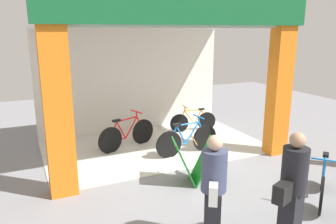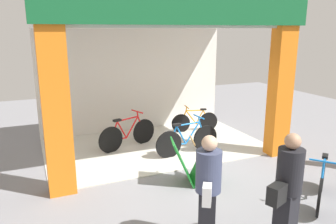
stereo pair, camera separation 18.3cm
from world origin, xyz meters
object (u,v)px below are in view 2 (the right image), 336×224
(bicycle_inside_0, at_px, (187,140))
(bicycle_inside_2, at_px, (195,121))
(bicycle_parked_0, at_px, (322,183))
(pedestrian_0, at_px, (287,190))
(pedestrian_1, at_px, (208,188))
(sandwich_board_sign, at_px, (192,161))
(bicycle_inside_1, at_px, (128,134))

(bicycle_inside_0, xyz_separation_m, bicycle_inside_2, (1.08, 1.64, -0.06))
(bicycle_inside_2, relative_size, bicycle_parked_0, 1.09)
(bicycle_inside_2, xyz_separation_m, pedestrian_0, (-1.44, -5.46, 0.58))
(bicycle_inside_2, height_order, pedestrian_0, pedestrian_0)
(pedestrian_1, bearing_deg, bicycle_inside_0, 68.15)
(sandwich_board_sign, relative_size, pedestrian_1, 0.60)
(sandwich_board_sign, height_order, pedestrian_0, pedestrian_0)
(sandwich_board_sign, bearing_deg, bicycle_inside_1, 104.10)
(bicycle_inside_1, height_order, bicycle_parked_0, bicycle_inside_1)
(sandwich_board_sign, bearing_deg, bicycle_parked_0, -42.63)
(bicycle_inside_2, distance_m, sandwich_board_sign, 3.53)
(bicycle_inside_1, xyz_separation_m, sandwich_board_sign, (0.62, -2.49, 0.08))
(bicycle_inside_2, bearing_deg, bicycle_inside_1, -165.51)
(bicycle_inside_0, distance_m, pedestrian_1, 3.57)
(bicycle_inside_0, height_order, bicycle_inside_2, bicycle_inside_0)
(bicycle_parked_0, relative_size, pedestrian_1, 0.80)
(bicycle_inside_1, relative_size, pedestrian_1, 1.01)
(pedestrian_0, bearing_deg, sandwich_board_sign, 96.30)
(bicycle_inside_2, relative_size, sandwich_board_sign, 1.48)
(bicycle_inside_0, distance_m, pedestrian_0, 3.87)
(bicycle_inside_1, height_order, bicycle_inside_2, bicycle_inside_1)
(bicycle_parked_0, xyz_separation_m, pedestrian_1, (-2.49, -0.19, 0.50))
(bicycle_inside_0, relative_size, bicycle_parked_0, 1.31)
(pedestrian_0, bearing_deg, bicycle_inside_2, 75.26)
(bicycle_inside_1, xyz_separation_m, bicycle_parked_0, (2.41, -4.13, -0.02))
(bicycle_inside_0, height_order, sandwich_board_sign, bicycle_inside_0)
(bicycle_inside_0, bearing_deg, sandwich_board_sign, -113.07)
(bicycle_inside_0, xyz_separation_m, pedestrian_1, (-1.32, -3.28, 0.48))
(bicycle_inside_1, distance_m, pedestrian_0, 4.97)
(pedestrian_0, bearing_deg, pedestrian_1, 150.95)
(sandwich_board_sign, bearing_deg, pedestrian_1, -110.88)
(bicycle_inside_0, height_order, bicycle_parked_0, bicycle_inside_0)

